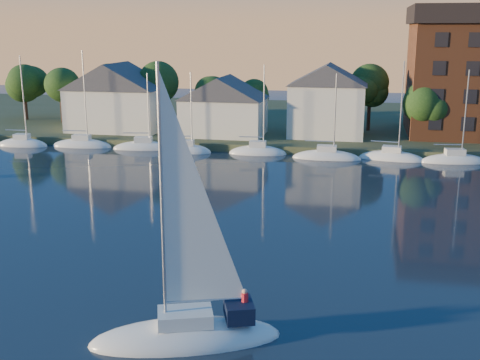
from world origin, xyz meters
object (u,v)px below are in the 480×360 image
(clubhouse_west, at_px, (117,96))
(clubhouse_centre, at_px, (224,105))
(hero_sailboat, at_px, (188,329))
(clubhouse_east, at_px, (327,99))

(clubhouse_west, height_order, clubhouse_centre, clubhouse_west)
(clubhouse_west, xyz_separation_m, hero_sailboat, (26.77, -55.09, -5.31))
(clubhouse_west, relative_size, hero_sailboat, 0.91)
(clubhouse_west, height_order, clubhouse_east, clubhouse_east)
(clubhouse_west, bearing_deg, clubhouse_east, 1.91)
(clubhouse_west, bearing_deg, clubhouse_centre, -3.58)
(clubhouse_west, height_order, hero_sailboat, hero_sailboat)
(hero_sailboat, bearing_deg, clubhouse_west, -83.69)
(clubhouse_east, distance_m, hero_sailboat, 56.44)
(clubhouse_west, xyz_separation_m, clubhouse_centre, (16.00, -1.00, -0.80))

